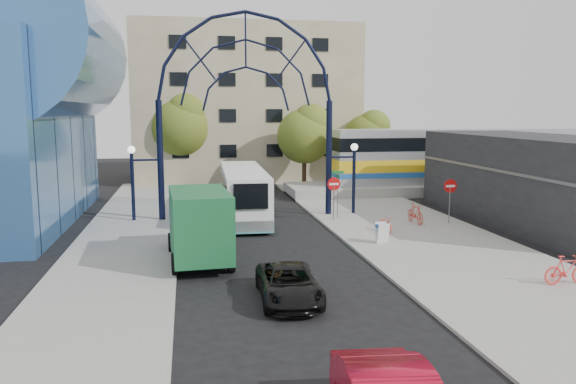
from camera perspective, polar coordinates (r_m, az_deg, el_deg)
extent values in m
plane|color=black|center=(20.35, 0.14, -10.04)|extent=(120.00, 120.00, 0.00)
cube|color=gray|center=(26.48, 15.89, -5.90)|extent=(8.00, 56.00, 0.12)
cube|color=gray|center=(25.97, -16.68, -6.21)|extent=(5.00, 50.00, 0.12)
cylinder|color=black|center=(33.17, -12.83, 3.04)|extent=(0.36, 0.36, 7.00)
cylinder|color=black|center=(34.20, 4.17, 3.38)|extent=(0.36, 0.36, 7.00)
cylinder|color=black|center=(33.45, -15.49, 0.40)|extent=(0.20, 0.20, 4.00)
cylinder|color=black|center=(34.79, 6.70, 0.94)|extent=(0.20, 0.20, 4.00)
sphere|color=white|center=(33.23, -15.64, 4.16)|extent=(0.44, 0.44, 0.44)
sphere|color=white|center=(34.58, 6.76, 4.56)|extent=(0.44, 0.44, 0.44)
cylinder|color=slate|center=(32.51, 4.66, -0.93)|extent=(0.06, 0.06, 2.20)
cylinder|color=red|center=(32.37, 4.68, 0.81)|extent=(0.80, 0.04, 0.80)
cube|color=white|center=(32.34, 4.70, 0.81)|extent=(0.55, 0.02, 0.12)
cylinder|color=slate|center=(32.83, 16.09, -1.14)|extent=(0.06, 0.06, 2.20)
cylinder|color=red|center=(32.69, 16.16, 0.59)|extent=(0.76, 0.04, 0.76)
cube|color=white|center=(32.66, 16.18, 0.58)|extent=(0.55, 0.02, 0.12)
cylinder|color=slate|center=(33.14, 5.07, -0.24)|extent=(0.05, 0.05, 2.80)
cube|color=#146626|center=(32.97, 5.10, 2.00)|extent=(0.70, 0.03, 0.18)
cube|color=#146626|center=(33.00, 5.09, 1.56)|extent=(0.03, 0.70, 0.18)
cube|color=white|center=(27.04, 9.67, -4.19)|extent=(0.55, 0.26, 0.99)
cube|color=white|center=(27.36, 9.42, -4.04)|extent=(0.55, 0.26, 0.99)
cube|color=#1E59A5|center=(27.14, 9.56, -3.43)|extent=(0.55, 0.42, 0.14)
cylinder|color=#33629D|center=(35.25, -24.88, 13.38)|extent=(9.00, 16.00, 9.00)
cube|color=black|center=(35.16, 23.50, 1.21)|extent=(6.00, 16.00, 5.00)
cube|color=tan|center=(54.29, -4.49, 8.86)|extent=(20.00, 12.00, 14.00)
cube|color=gray|center=(47.64, 19.40, 0.55)|extent=(32.00, 5.00, 0.80)
cube|color=#B7B7BC|center=(47.39, 19.54, 3.54)|extent=(25.00, 3.00, 4.20)
cube|color=gold|center=(47.43, 19.51, 2.82)|extent=(25.10, 3.05, 0.90)
cube|color=black|center=(47.32, 19.60, 4.75)|extent=(25.05, 3.05, 1.00)
cube|color=#1E59A5|center=(47.50, 19.47, 1.98)|extent=(25.10, 3.05, 0.35)
cylinder|color=#382314|center=(46.28, 1.65, 1.87)|extent=(0.36, 0.36, 2.52)
sphere|color=#425C18|center=(46.04, 1.67, 5.69)|extent=(4.48, 4.48, 4.48)
sphere|color=#425C18|center=(45.82, 2.37, 7.07)|extent=(3.08, 3.08, 3.08)
cylinder|color=#382314|center=(49.26, -10.79, 2.33)|extent=(0.36, 0.36, 2.88)
sphere|color=#425C18|center=(49.03, -10.90, 6.42)|extent=(5.12, 5.12, 5.12)
sphere|color=#425C18|center=(48.71, -10.35, 7.93)|extent=(3.52, 3.52, 3.52)
cylinder|color=#382314|center=(49.77, 7.96, 2.14)|extent=(0.36, 0.36, 2.34)
sphere|color=#425C18|center=(49.55, 8.02, 5.43)|extent=(4.16, 4.16, 4.16)
sphere|color=#425C18|center=(49.39, 8.71, 6.61)|extent=(2.86, 2.86, 2.86)
cube|color=white|center=(33.68, -4.54, 0.07)|extent=(2.69, 10.71, 2.68)
cube|color=#4FA6B1|center=(33.85, -4.51, -1.79)|extent=(2.72, 10.71, 0.65)
cube|color=black|center=(33.60, -4.55, 1.01)|extent=(2.73, 10.50, 0.83)
cube|color=black|center=(28.29, -3.80, -0.44)|extent=(1.75, 0.18, 1.30)
cube|color=black|center=(38.91, -5.07, 0.96)|extent=(2.22, 0.24, 1.48)
cylinder|color=black|center=(37.06, -6.64, -1.05)|extent=(0.29, 0.90, 0.89)
cylinder|color=black|center=(37.19, -3.09, -0.97)|extent=(0.29, 0.90, 0.89)
cylinder|color=black|center=(29.94, -6.19, -3.26)|extent=(0.29, 0.90, 0.89)
cylinder|color=black|center=(30.11, -1.80, -3.15)|extent=(0.29, 0.90, 0.89)
cube|color=black|center=(26.27, -9.45, -3.59)|extent=(2.34, 2.43, 2.10)
cube|color=black|center=(27.31, -9.66, -2.22)|extent=(1.92, 0.22, 0.96)
cube|color=#195F32|center=(23.32, -8.94, -3.16)|extent=(2.57, 4.54, 2.68)
cylinder|color=black|center=(26.06, -11.79, -5.08)|extent=(0.31, 0.93, 0.92)
cylinder|color=black|center=(26.22, -6.97, -4.89)|extent=(0.31, 0.93, 0.92)
cylinder|color=black|center=(22.45, -11.42, -7.24)|extent=(0.31, 0.93, 0.92)
cylinder|color=black|center=(22.63, -5.81, -6.98)|extent=(0.31, 0.93, 0.92)
imported|color=black|center=(19.21, 0.07, -9.31)|extent=(2.12, 4.34, 1.19)
imported|color=red|center=(29.86, 9.92, -3.19)|extent=(0.58, 1.59, 0.83)
imported|color=red|center=(32.40, 12.80, -2.13)|extent=(0.66, 1.87, 1.10)
imported|color=red|center=(22.95, 26.50, -7.09)|extent=(1.81, 0.54, 1.08)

